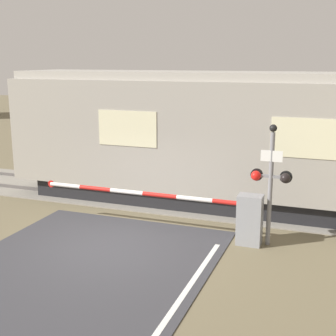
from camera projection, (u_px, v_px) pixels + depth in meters
ground_plane at (109, 247)px, 11.46m from camera, size 80.00×80.00×0.00m
track_bed at (169, 198)px, 15.35m from camera, size 36.00×3.20×0.13m
train at (310, 144)px, 13.42m from camera, size 18.66×2.76×4.12m
crossing_barrier at (230, 215)px, 11.64m from camera, size 6.10×0.44×1.26m
signal_post at (271, 178)px, 11.22m from camera, size 1.00×0.26×3.00m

